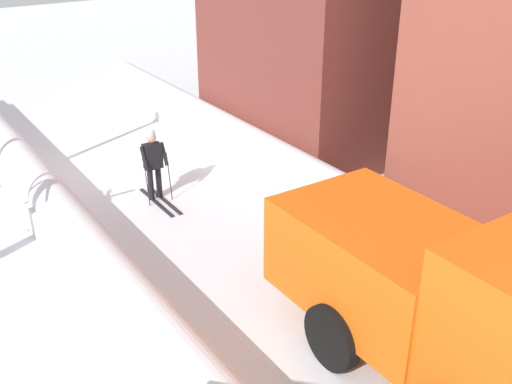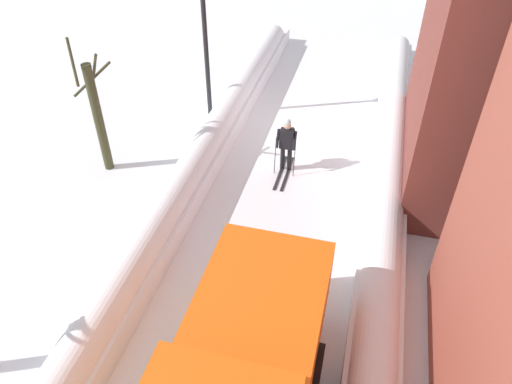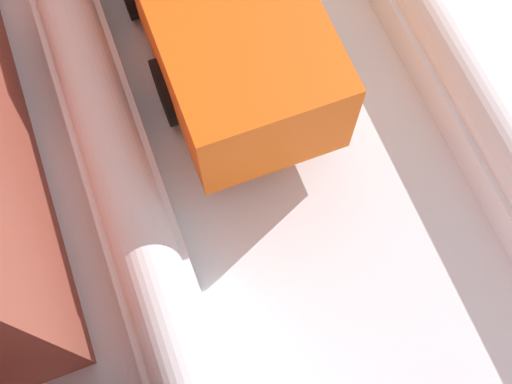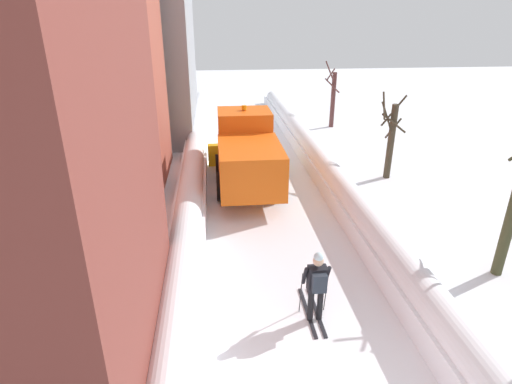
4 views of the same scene
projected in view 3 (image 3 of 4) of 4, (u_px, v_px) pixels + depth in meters
ground_plane at (254, 44)px, 10.71m from camera, size 80.00×80.00×0.00m
snowbank_left at (90, 78)px, 9.88m from camera, size 1.10×36.00×1.12m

